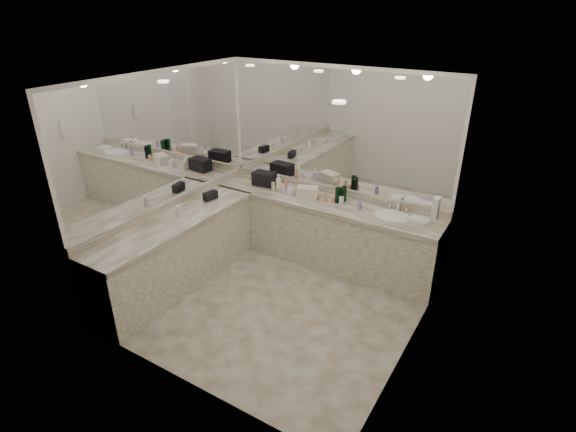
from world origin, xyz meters
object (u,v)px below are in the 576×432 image
Objects in this scene: sink at (392,217)px; soap_bottle_a at (278,182)px; hand_towel at (419,220)px; soap_bottle_c at (316,192)px; cream_cosmetic_case at (307,192)px; wall_phone at (436,208)px; black_toiletry_bag at (265,179)px; soap_bottle_b at (290,189)px.

soap_bottle_a is (-1.67, 0.02, 0.12)m from sink.
hand_towel is 1.43× the size of soap_bottle_c.
soap_bottle_a is (-0.50, 0.06, 0.03)m from cream_cosmetic_case.
wall_phone is at bearing -35.18° from cream_cosmetic_case.
hand_towel is 1.06× the size of soap_bottle_a.
black_toiletry_bag is at bearing 179.33° from hand_towel.
cream_cosmetic_case is 1.18× the size of hand_towel.
sink is 1.99× the size of soap_bottle_a.
soap_bottle_c is (0.60, 0.00, -0.03)m from soap_bottle_a.
soap_bottle_b is (0.25, -0.08, -0.03)m from soap_bottle_a.
cream_cosmetic_case is (-1.18, -0.04, 0.09)m from sink.
soap_bottle_a reaches higher than soap_bottle_c.
sink is at bearing 140.43° from wall_phone.
wall_phone is 1.42× the size of soap_bottle_b.
soap_bottle_a reaches higher than hand_towel.
cream_cosmetic_case is 1.51m from hand_towel.
cream_cosmetic_case is 0.50m from soap_bottle_a.
wall_phone is at bearing -12.26° from black_toiletry_bag.
soap_bottle_a is (0.26, -0.04, 0.02)m from black_toiletry_bag.
soap_bottle_c is at bearing 0.43° from soap_bottle_a.
sink is 1.37× the size of black_toiletry_bag.
sink is 0.91m from wall_phone.
hand_towel is at bearing -0.67° from black_toiletry_bag.
soap_bottle_a is at bearing 161.04° from soap_bottle_b.
cream_cosmetic_case is 0.12m from soap_bottle_c.
wall_phone reaches higher than black_toiletry_bag.
sink is 1.18m from cream_cosmetic_case.
black_toiletry_bag is at bearing 166.70° from soap_bottle_b.
soap_bottle_a reaches higher than cream_cosmetic_case.
hand_towel is (2.26, -0.03, -0.07)m from black_toiletry_bag.
soap_bottle_b is (-0.25, -0.03, 0.00)m from cream_cosmetic_case.
cream_cosmetic_case is (0.75, -0.09, -0.01)m from black_toiletry_bag.
soap_bottle_b is at bearing -166.01° from soap_bottle_c.
hand_towel is at bearing 4.39° from sink.
soap_bottle_a reaches higher than soap_bottle_b.
hand_towel is 1.76m from soap_bottle_b.
soap_bottle_b is (-1.43, -0.07, 0.09)m from sink.
soap_bottle_c is (-1.40, -0.00, 0.06)m from hand_towel.
black_toiletry_bag is 1.46× the size of soap_bottle_a.
wall_phone is 1.02× the size of hand_towel.
cream_cosmetic_case is at bearing -7.13° from black_toiletry_bag.
soap_bottle_c reaches higher than cream_cosmetic_case.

